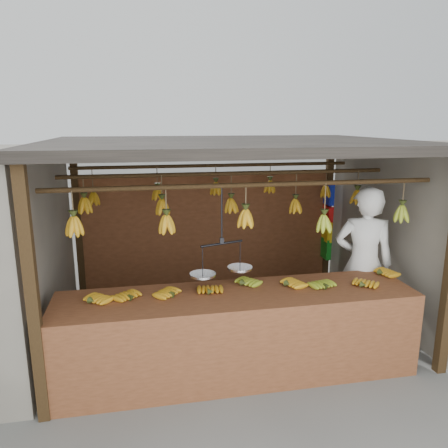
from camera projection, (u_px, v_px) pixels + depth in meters
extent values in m
plane|color=#5B5B57|center=(228.00, 325.00, 5.75)|extent=(80.00, 80.00, 0.00)
cube|color=#2F1F0F|center=(33.00, 300.00, 3.68)|extent=(0.10, 0.10, 2.30)
cube|color=#2F1F0F|center=(78.00, 222.00, 6.54)|extent=(0.10, 0.10, 2.30)
cube|color=#2F1F0F|center=(327.00, 211.00, 7.29)|extent=(0.10, 0.10, 2.30)
cube|color=black|center=(229.00, 144.00, 5.21)|extent=(4.30, 3.30, 0.10)
cylinder|color=#2F1F0F|center=(249.00, 185.00, 4.34)|extent=(4.00, 0.05, 0.05)
cylinder|color=#2F1F0F|center=(229.00, 173.00, 5.29)|extent=(4.00, 0.05, 0.05)
cylinder|color=#2F1F0F|center=(215.00, 166.00, 6.25)|extent=(4.00, 0.05, 0.05)
cube|color=brown|center=(210.00, 231.00, 6.98)|extent=(4.00, 0.06, 1.80)
cube|color=brown|center=(237.00, 297.00, 4.48)|extent=(3.70, 0.82, 0.08)
cube|color=brown|center=(247.00, 353.00, 4.18)|extent=(3.70, 0.04, 0.90)
cube|color=#2F1F0F|center=(56.00, 374.00, 3.91)|extent=(0.07, 0.07, 0.82)
cube|color=#2F1F0F|center=(408.00, 338.00, 4.56)|extent=(0.07, 0.07, 0.82)
cube|color=#2F1F0F|center=(68.00, 336.00, 4.60)|extent=(0.07, 0.07, 0.82)
cube|color=#2F1F0F|center=(372.00, 309.00, 5.25)|extent=(0.07, 0.07, 0.82)
ellipsoid|color=orange|center=(92.00, 302.00, 4.18)|extent=(0.29, 0.30, 0.06)
ellipsoid|color=orange|center=(132.00, 298.00, 4.27)|extent=(0.29, 0.30, 0.06)
ellipsoid|color=orange|center=(173.00, 295.00, 4.35)|extent=(0.30, 0.30, 0.06)
ellipsoid|color=orange|center=(210.00, 293.00, 4.41)|extent=(0.21, 0.26, 0.06)
ellipsoid|color=#92A523|center=(244.00, 284.00, 4.64)|extent=(0.30, 0.29, 0.06)
ellipsoid|color=orange|center=(288.00, 285.00, 4.62)|extent=(0.29, 0.26, 0.06)
ellipsoid|color=#92A523|center=(327.00, 287.00, 4.56)|extent=(0.23, 0.27, 0.06)
ellipsoid|color=orange|center=(363.00, 286.00, 4.59)|extent=(0.30, 0.30, 0.06)
ellipsoid|color=orange|center=(381.00, 274.00, 4.96)|extent=(0.28, 0.24, 0.06)
ellipsoid|color=orange|center=(74.00, 226.00, 4.05)|extent=(0.16, 0.16, 0.28)
ellipsoid|color=orange|center=(167.00, 224.00, 4.30)|extent=(0.16, 0.16, 0.28)
ellipsoid|color=orange|center=(246.00, 219.00, 4.40)|extent=(0.16, 0.16, 0.28)
ellipsoid|color=#92A523|center=(324.00, 223.00, 4.57)|extent=(0.16, 0.16, 0.28)
ellipsoid|color=#92A523|center=(402.00, 214.00, 4.78)|extent=(0.16, 0.16, 0.28)
ellipsoid|color=orange|center=(85.00, 205.00, 5.07)|extent=(0.16, 0.16, 0.28)
ellipsoid|color=orange|center=(162.00, 207.00, 5.19)|extent=(0.16, 0.16, 0.28)
ellipsoid|color=orange|center=(231.00, 205.00, 5.40)|extent=(0.16, 0.16, 0.28)
ellipsoid|color=orange|center=(295.00, 206.00, 5.57)|extent=(0.16, 0.16, 0.28)
ellipsoid|color=orange|center=(357.00, 197.00, 5.66)|extent=(0.16, 0.16, 0.28)
ellipsoid|color=orange|center=(94.00, 199.00, 6.07)|extent=(0.16, 0.16, 0.28)
ellipsoid|color=orange|center=(158.00, 194.00, 6.15)|extent=(0.16, 0.16, 0.28)
ellipsoid|color=orange|center=(216.00, 188.00, 6.28)|extent=(0.16, 0.16, 0.28)
ellipsoid|color=orange|center=(270.00, 187.00, 6.50)|extent=(0.16, 0.16, 0.28)
ellipsoid|color=orange|center=(326.00, 191.00, 6.64)|extent=(0.16, 0.16, 0.28)
cylinder|color=black|center=(222.00, 215.00, 4.35)|extent=(0.02, 0.02, 0.59)
cylinder|color=black|center=(222.00, 244.00, 4.42)|extent=(0.46, 0.16, 0.02)
cylinder|color=silver|center=(203.00, 275.00, 4.39)|extent=(0.25, 0.25, 0.02)
cylinder|color=silver|center=(240.00, 268.00, 4.59)|extent=(0.25, 0.25, 0.02)
imported|color=white|center=(363.00, 264.00, 5.25)|extent=(0.81, 0.67, 1.89)
cube|color=#1426BF|center=(329.00, 194.00, 7.07)|extent=(0.08, 0.26, 0.34)
cube|color=red|center=(328.00, 216.00, 7.15)|extent=(0.08, 0.26, 0.34)
cube|color=yellow|center=(327.00, 231.00, 7.21)|extent=(0.08, 0.26, 0.34)
cube|color=#199926|center=(326.00, 248.00, 7.28)|extent=(0.08, 0.26, 0.34)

